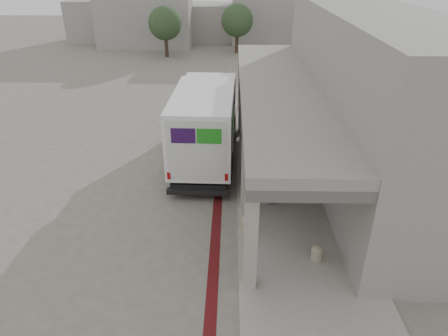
{
  "coord_description": "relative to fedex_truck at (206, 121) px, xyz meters",
  "views": [
    {
      "loc": [
        1.53,
        -12.47,
        8.81
      ],
      "look_at": [
        1.26,
        1.17,
        1.6
      ],
      "focal_mm": 32.0,
      "sensor_mm": 36.0,
      "label": 1
    }
  ],
  "objects": [
    {
      "name": "distant_backdrop",
      "position": [
        -3.14,
        30.5,
        0.79
      ],
      "size": [
        28.0,
        10.0,
        6.5
      ],
      "color": "gray",
      "rests_on": "ground"
    },
    {
      "name": "transit_building",
      "position": [
        6.53,
        -0.88,
        1.49
      ],
      "size": [
        7.6,
        17.0,
        7.0
      ],
      "color": "gray",
      "rests_on": "ground"
    },
    {
      "name": "sidewalk",
      "position": [
        3.7,
        -5.38,
        -1.85
      ],
      "size": [
        4.4,
        28.0,
        0.12
      ],
      "primitive_type": "cube",
      "color": "gray",
      "rests_on": "ground"
    },
    {
      "name": "utility_cabinet",
      "position": [
        4.0,
        -3.67,
        -1.34
      ],
      "size": [
        0.5,
        0.6,
        0.89
      ],
      "primitive_type": "cube",
      "rotation": [
        0.0,
        0.0,
        0.2
      ],
      "color": "gray",
      "rests_on": "sidewalk"
    },
    {
      "name": "tree_right",
      "position": [
        9.7,
        23.62,
        1.27
      ],
      "size": [
        3.2,
        3.2,
        4.8
      ],
      "color": "#38281C",
      "rests_on": "ground"
    },
    {
      "name": "bike_lane_stripe",
      "position": [
        0.7,
        -3.38,
        -1.9
      ],
      "size": [
        0.35,
        40.0,
        0.01
      ],
      "primitive_type": "cube",
      "color": "#531013",
      "rests_on": "ground"
    },
    {
      "name": "tree_left",
      "position": [
        -5.3,
        22.62,
        1.27
      ],
      "size": [
        3.2,
        3.2,
        4.8
      ],
      "color": "#38281C",
      "rests_on": "ground"
    },
    {
      "name": "fedex_truck",
      "position": [
        0.0,
        0.0,
        0.0
      ],
      "size": [
        2.87,
        8.48,
        3.58
      ],
      "rotation": [
        0.0,
        0.0,
        -0.03
      ],
      "color": "black",
      "rests_on": "ground"
    },
    {
      "name": "ground",
      "position": [
        -0.3,
        -5.38,
        -1.91
      ],
      "size": [
        120.0,
        120.0,
        0.0
      ],
      "primitive_type": "plane",
      "color": "#69655A",
      "rests_on": "ground"
    },
    {
      "name": "bench",
      "position": [
        2.7,
        -3.84,
        -1.52
      ],
      "size": [
        0.83,
        1.62,
        0.37
      ],
      "rotation": [
        0.0,
        0.0,
        0.32
      ],
      "color": "slate",
      "rests_on": "sidewalk"
    },
    {
      "name": "bollard_near",
      "position": [
        1.8,
        -6.2,
        -1.47
      ],
      "size": [
        0.43,
        0.43,
        0.64
      ],
      "color": "gray",
      "rests_on": "sidewalk"
    },
    {
      "name": "tree_mid",
      "position": [
        1.7,
        24.62,
        1.27
      ],
      "size": [
        3.2,
        3.2,
        4.8
      ],
      "color": "#38281C",
      "rests_on": "ground"
    },
    {
      "name": "bollard_far",
      "position": [
        4.03,
        -7.71,
        -1.51
      ],
      "size": [
        0.37,
        0.37,
        0.56
      ],
      "color": "gray",
      "rests_on": "sidewalk"
    }
  ]
}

